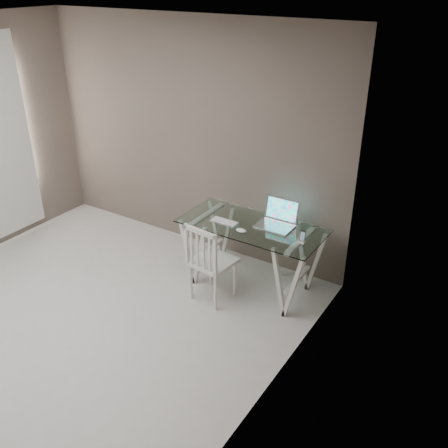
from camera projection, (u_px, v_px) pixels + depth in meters
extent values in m
plane|color=#B7B4AF|center=(57.00, 336.00, 4.73)|extent=(4.50, 4.50, 0.00)
cube|color=#60544B|center=(191.00, 137.00, 5.80)|extent=(4.00, 0.02, 2.70)
cube|color=#60544B|center=(239.00, 279.00, 3.16)|extent=(0.02, 4.50, 2.70)
cube|color=silver|center=(252.00, 226.00, 5.14)|extent=(1.50, 0.70, 0.01)
cube|color=silver|center=(208.00, 244.00, 5.58)|extent=(0.24, 0.62, 0.72)
cube|color=silver|center=(298.00, 272.00, 5.05)|extent=(0.24, 0.62, 0.72)
cube|color=white|center=(213.00, 262.00, 5.10)|extent=(0.44, 0.44, 0.04)
cylinder|color=white|center=(191.00, 282.00, 5.18)|extent=(0.03, 0.03, 0.41)
cylinder|color=white|center=(215.00, 293.00, 5.00)|extent=(0.03, 0.03, 0.41)
cylinder|color=white|center=(211.00, 268.00, 5.41)|extent=(0.03, 0.03, 0.41)
cylinder|color=white|center=(235.00, 278.00, 5.23)|extent=(0.03, 0.03, 0.41)
cube|color=white|center=(201.00, 250.00, 4.86)|extent=(0.41, 0.07, 0.45)
cube|color=#BBBBC0|center=(275.00, 226.00, 5.10)|extent=(0.37, 0.26, 0.02)
cube|color=#19D899|center=(282.00, 209.00, 5.16)|extent=(0.37, 0.06, 0.24)
cube|color=silver|center=(224.00, 222.00, 5.20)|extent=(0.30, 0.13, 0.01)
ellipsoid|color=white|center=(241.00, 231.00, 5.00)|extent=(0.11, 0.07, 0.04)
cube|color=white|center=(302.00, 242.00, 4.81)|extent=(0.06, 0.06, 0.01)
cube|color=black|center=(303.00, 236.00, 4.79)|extent=(0.05, 0.03, 0.10)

